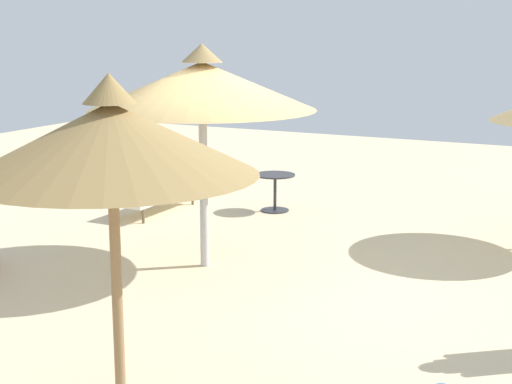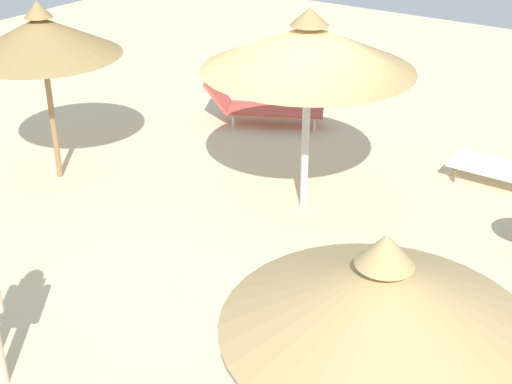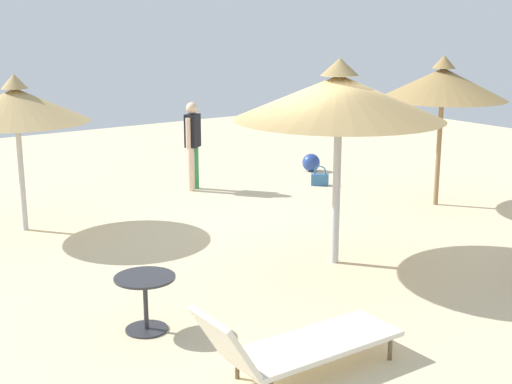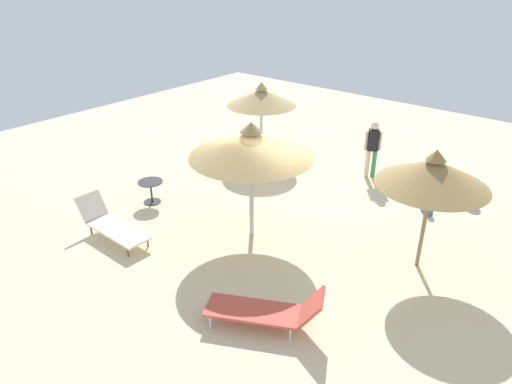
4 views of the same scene
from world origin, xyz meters
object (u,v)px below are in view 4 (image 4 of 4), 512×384
parasol_umbrella_front (261,97)px  side_table_round (151,188)px  parasol_umbrella_back (433,173)px  person_standing_far_right (373,146)px  lounge_chair_center (268,310)px  beach_ball (471,200)px  lounge_chair_near_right (111,224)px  handbag (427,209)px  parasol_umbrella_far_left (251,144)px

parasol_umbrella_front → side_table_round: bearing=-1.8°
parasol_umbrella_back → person_standing_far_right: (-3.43, -2.91, -1.15)m
lounge_chair_center → beach_ball: 6.97m
parasol_umbrella_front → beach_ball: 6.65m
parasol_umbrella_back → lounge_chair_center: parasol_umbrella_back is taller
lounge_chair_near_right → parasol_umbrella_front: bearing=-175.2°
parasol_umbrella_back → handbag: parasol_umbrella_back is taller
parasol_umbrella_front → beach_ball: size_ratio=6.37×
side_table_round → parasol_umbrella_back: bearing=104.9°
parasol_umbrella_back → lounge_chair_near_right: size_ratio=1.27×
parasol_umbrella_far_left → lounge_chair_near_right: parasol_umbrella_far_left is taller
parasol_umbrella_far_left → lounge_chair_near_right: (2.15, -2.40, -1.89)m
parasol_umbrella_front → person_standing_far_right: bearing=102.7°
parasol_umbrella_back → parasol_umbrella_far_left: bearing=-70.0°
parasol_umbrella_back → parasol_umbrella_far_left: size_ratio=0.95×
parasol_umbrella_front → lounge_chair_center: (6.08, 5.11, -1.60)m
beach_ball → side_table_round: bearing=-51.7°
parasol_umbrella_far_left → beach_ball: bearing=143.5°
lounge_chair_center → person_standing_far_right: person_standing_far_right is taller
parasol_umbrella_far_left → beach_ball: size_ratio=7.22×
lounge_chair_near_right → person_standing_far_right: (-6.85, 2.97, 0.63)m
beach_ball → lounge_chair_near_right: bearing=-40.6°
lounge_chair_near_right → beach_ball: bearing=139.4°
lounge_chair_center → lounge_chair_near_right: bearing=-90.2°
side_table_round → person_standing_far_right: bearing=145.0°
lounge_chair_near_right → beach_ball: 9.00m
parasol_umbrella_front → lounge_chair_near_right: parasol_umbrella_front is taller
lounge_chair_near_right → person_standing_far_right: bearing=156.5°
beach_ball → parasol_umbrella_back: bearing=0.2°
side_table_round → beach_ball: bearing=128.3°
handbag → lounge_chair_near_right: bearing=-42.1°
handbag → beach_ball: bearing=147.9°
person_standing_far_right → handbag: bearing=62.8°
parasol_umbrella_front → beach_ball: parasol_umbrella_front is taller
parasol_umbrella_far_left → lounge_chair_center: size_ratio=1.30×
parasol_umbrella_far_left → beach_ball: 6.17m
parasol_umbrella_front → parasol_umbrella_back: size_ratio=0.93×
parasol_umbrella_front → beach_ball: bearing=96.9°
parasol_umbrella_back → person_standing_far_right: size_ratio=1.55×
parasol_umbrella_front → handbag: (0.35, 5.67, -1.81)m
parasol_umbrella_front → handbag: parasol_umbrella_front is taller
lounge_chair_near_right → handbag: bearing=137.9°
lounge_chair_near_right → side_table_round: lounge_chair_near_right is taller
parasol_umbrella_far_left → handbag: bearing=142.2°
parasol_umbrella_front → lounge_chair_center: parasol_umbrella_front is taller
parasol_umbrella_back → parasol_umbrella_far_left: (1.27, -3.48, 0.11)m
parasol_umbrella_far_left → person_standing_far_right: parasol_umbrella_far_left is taller
parasol_umbrella_front → parasol_umbrella_back: parasol_umbrella_back is taller
lounge_chair_center → side_table_round: 5.52m
lounge_chair_near_right → beach_ball: size_ratio=5.39×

